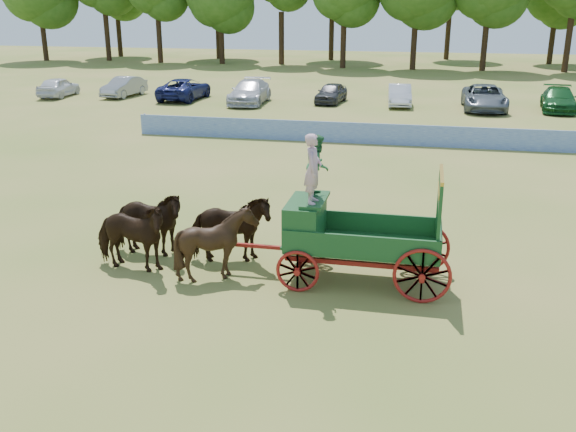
% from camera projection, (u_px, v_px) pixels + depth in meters
% --- Properties ---
extents(ground, '(160.00, 160.00, 0.00)m').
position_uv_depth(ground, '(371.00, 303.00, 15.34)').
color(ground, '#9B7F46').
rests_on(ground, ground).
extents(horse_lead_left, '(2.36, 1.25, 1.92)m').
position_uv_depth(horse_lead_left, '(130.00, 236.00, 16.93)').
color(horse_lead_left, black).
rests_on(horse_lead_left, ground).
extents(horse_lead_right, '(2.29, 1.07, 1.92)m').
position_uv_depth(horse_lead_right, '(147.00, 223.00, 17.94)').
color(horse_lead_right, black).
rests_on(horse_lead_right, ground).
extents(horse_wheel_left, '(2.07, 1.93, 1.92)m').
position_uv_depth(horse_wheel_left, '(217.00, 243.00, 16.45)').
color(horse_wheel_left, black).
rests_on(horse_wheel_left, ground).
extents(horse_wheel_right, '(2.46, 1.58, 1.92)m').
position_uv_depth(horse_wheel_right, '(229.00, 229.00, 17.47)').
color(horse_wheel_right, black).
rests_on(horse_wheel_right, ground).
extents(farm_dray, '(6.00, 2.00, 3.87)m').
position_uv_depth(farm_dray, '(334.00, 218.00, 16.16)').
color(farm_dray, maroon).
rests_on(farm_dray, ground).
extents(sponsor_banner, '(26.00, 0.08, 1.05)m').
position_uv_depth(sponsor_banner, '(383.00, 134.00, 32.05)').
color(sponsor_banner, '#1E3EA3').
rests_on(sponsor_banner, ground).
extents(parked_cars, '(47.03, 6.88, 1.63)m').
position_uv_depth(parked_cars, '(371.00, 94.00, 43.80)').
color(parked_cars, silver).
rests_on(parked_cars, ground).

